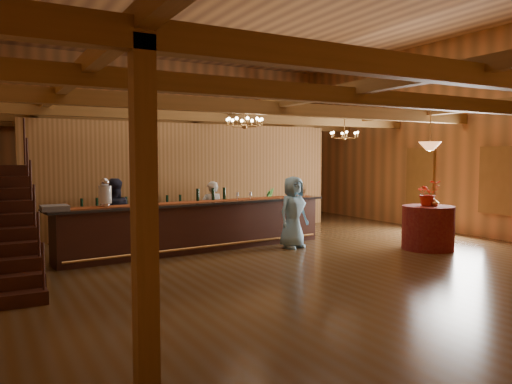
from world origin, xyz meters
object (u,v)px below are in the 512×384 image
raffle_drum (299,190)px  bartender (212,212)px  round_table (428,228)px  guest (293,212)px  tasting_bar (200,226)px  chandelier_right (344,135)px  pendant_lamp (430,146)px  staff_second (114,216)px  beverage_dispenser (105,193)px  backbar_shelf (134,223)px  chandelier_left (245,122)px  floor_plant (264,211)px

raffle_drum → bartender: size_ratio=0.22×
round_table → guest: (-2.64, 1.69, 0.34)m
tasting_bar → chandelier_right: chandelier_right is taller
raffle_drum → bartender: bartender is taller
round_table → chandelier_right: bearing=94.0°
pendant_lamp → bartender: size_ratio=0.58×
tasting_bar → staff_second: staff_second is taller
beverage_dispenser → backbar_shelf: beverage_dispenser is taller
tasting_bar → raffle_drum: (2.89, 0.22, 0.73)m
tasting_bar → pendant_lamp: (4.70, -2.45, 1.83)m
raffle_drum → backbar_shelf: 4.43m
tasting_bar → chandelier_right: bearing=-0.3°
bartender → staff_second: size_ratio=0.92×
chandelier_right → bartender: bearing=173.4°
raffle_drum → chandelier_left: chandelier_left is taller
pendant_lamp → bartender: (-4.02, 3.29, -1.63)m
tasting_bar → backbar_shelf: bearing=105.2°
beverage_dispenser → bartender: (2.82, 0.99, -0.64)m
pendant_lamp → guest: pendant_lamp is taller
raffle_drum → staff_second: bearing=174.9°
round_table → pendant_lamp: pendant_lamp is taller
tasting_bar → backbar_shelf: 2.53m
chandelier_left → staff_second: size_ratio=0.48×
round_table → staff_second: bearing=154.6°
backbar_shelf → chandelier_left: bearing=-58.1°
tasting_bar → beverage_dispenser: 2.31m
raffle_drum → bartender: (-2.20, 0.62, -0.53)m
staff_second → backbar_shelf: bearing=-110.1°
bartender → guest: 2.12m
raffle_drum → backbar_shelf: size_ratio=0.11×
round_table → bartender: size_ratio=0.76×
beverage_dispenser → raffle_drum: (5.03, 0.37, -0.11)m
beverage_dispenser → raffle_drum: beverage_dispenser is taller
raffle_drum → pendant_lamp: bearing=-55.8°
floor_plant → beverage_dispenser: bearing=-160.9°
beverage_dispenser → chandelier_right: size_ratio=0.75×
chandelier_right → staff_second: 6.60m
chandelier_right → staff_second: (-6.30, 0.24, -1.93)m
raffle_drum → floor_plant: raffle_drum is taller
backbar_shelf → chandelier_right: size_ratio=3.74×
raffle_drum → chandelier_right: bearing=6.3°
beverage_dispenser → round_table: bearing=-18.6°
backbar_shelf → pendant_lamp: pendant_lamp is taller
tasting_bar → chandelier_right: (4.50, 0.40, 2.20)m
tasting_bar → guest: 2.22m
guest → bartender: bearing=117.6°
raffle_drum → staff_second: staff_second is taller
bartender → staff_second: 2.49m
chandelier_right → floor_plant: 3.08m
round_table → floor_plant: 4.48m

